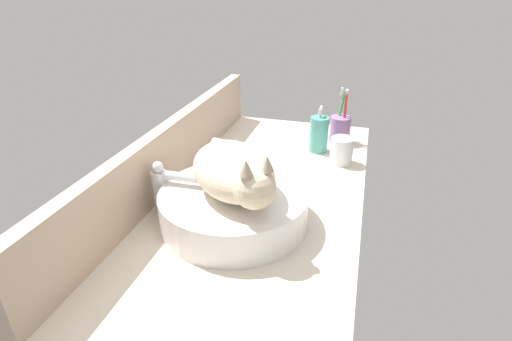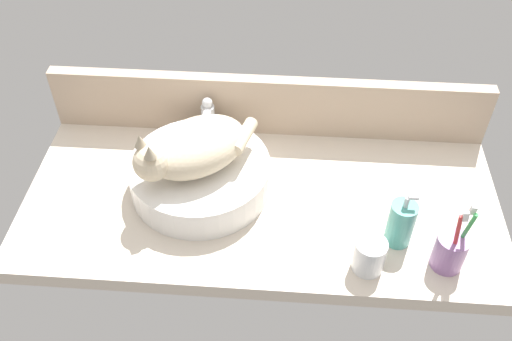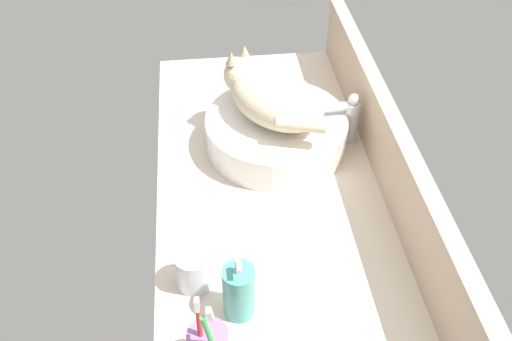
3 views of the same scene
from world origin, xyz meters
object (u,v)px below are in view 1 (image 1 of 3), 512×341
Objects in this scene: soap_dispenser at (319,134)px; water_glass at (341,152)px; sink_basin at (234,207)px; toothbrush_cup at (340,128)px; faucet at (164,186)px; cat at (235,172)px.

soap_dispenser is 1.82× the size of water_glass.
sink_basin and water_glass have the same top height.
soap_dispenser reaches higher than water_glass.
water_glass is at bearing -28.28° from sink_basin.
toothbrush_cup reaches higher than sink_basin.
faucet is 0.91× the size of soap_dispenser.
sink_basin is at bearing 43.20° from cat.
toothbrush_cup is 2.27× the size of water_glass.
cat is 3.66× the size of water_glass.
soap_dispenser is (47.69, -31.01, -1.38)cm from faucet.
cat reaches higher than sink_basin.
sink_basin is at bearing 161.27° from toothbrush_cup.
soap_dispenser is 0.80× the size of toothbrush_cup.
faucet is 1.65× the size of water_glass.
toothbrush_cup is (57.87, -37.09, -2.44)cm from faucet.
sink_basin is 9.99cm from cat.
soap_dispenser is 11.90cm from toothbrush_cup.
soap_dispenser is at bearing -15.84° from sink_basin.
cat is at bearing 162.39° from toothbrush_cup.
soap_dispenser reaches higher than sink_basin.
soap_dispenser is at bearing -33.03° from faucet.
cat is at bearing -136.80° from sink_basin.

